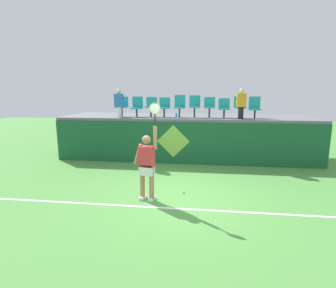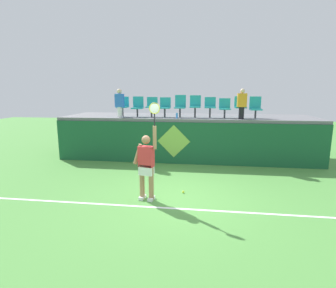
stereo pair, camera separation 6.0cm
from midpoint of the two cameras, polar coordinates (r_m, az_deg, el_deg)
The scene contains 20 objects.
ground_plane at distance 7.23m, azimuth 1.85°, elevation -11.55°, with size 40.00×40.00×0.00m, color #519342.
court_back_wall at distance 10.38m, azimuth 3.91°, elevation 0.18°, with size 10.45×0.20×1.63m, color #195633.
spectator_platform at distance 11.55m, azimuth 4.42°, elevation 5.69°, with size 10.45×2.73×0.12m, color slate.
court_baseline_stripe at distance 6.68m, azimuth 1.28°, elevation -13.54°, with size 9.41×0.08×0.01m, color white.
tennis_player at distance 6.87m, azimuth -4.35°, elevation -4.24°, with size 0.74×0.33×2.53m.
tennis_ball at distance 7.59m, azimuth 3.49°, elevation -10.16°, with size 0.07×0.07×0.07m, color #D1E533.
water_bottle at distance 10.46m, azimuth 2.07°, elevation 6.06°, with size 0.08×0.08×0.22m, color #338CE5.
stadium_chair_0 at distance 11.38m, azimuth -9.43°, elevation 8.14°, with size 0.44×0.42×0.82m.
stadium_chair_1 at distance 11.22m, azimuth -6.33°, elevation 8.07°, with size 0.44×0.42×0.83m.
stadium_chair_2 at distance 11.08m, azimuth -3.33°, elevation 8.20°, with size 0.44×0.42×0.81m.
stadium_chair_3 at distance 11.00m, azimuth -0.49°, elevation 8.08°, with size 0.44×0.42×0.80m.
stadium_chair_4 at distance 10.93m, azimuth 2.78°, elevation 8.27°, with size 0.44×0.42×0.89m.
stadium_chair_5 at distance 10.89m, azimuth 5.98°, elevation 8.27°, with size 0.44×0.42×0.88m.
stadium_chair_6 at distance 10.88m, azimuth 9.12°, elevation 8.03°, with size 0.44×0.42×0.81m.
stadium_chair_7 at distance 10.91m, azimuth 12.15°, elevation 7.69°, with size 0.44×0.42×0.77m.
stadium_chair_8 at distance 10.97m, azimuth 15.31°, elevation 7.88°, with size 0.44×0.42×0.84m.
stadium_chair_9 at distance 11.07m, azimuth 18.30°, elevation 7.53°, with size 0.44×0.42×0.84m.
spectator_0 at distance 10.97m, azimuth -10.13°, elevation 8.68°, with size 0.34×0.20×1.14m.
spectator_1 at distance 10.54m, azimuth 15.63°, elevation 8.33°, with size 0.34×0.20×1.14m.
wall_signage_mount at distance 10.50m, azimuth 1.37°, elevation -4.22°, with size 1.27×0.01×1.53m.
Camera 2 is at (0.71, -6.63, 2.80)m, focal length 28.58 mm.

